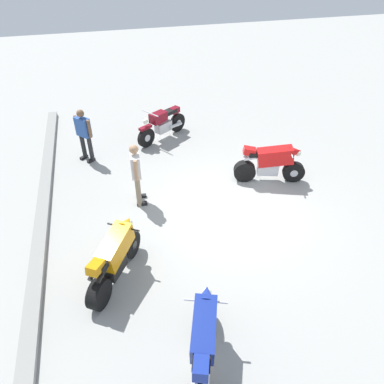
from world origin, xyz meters
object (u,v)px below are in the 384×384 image
object	(u,v)px
motorcycle_red_sportbike	(271,163)
person_in_white_shirt	(136,171)
motorcycle_orange_sportbike	(115,257)
motorcycle_maroon_cruiser	(162,124)
motorcycle_blue_sportbike	(204,341)
person_in_blue_shirt	(84,132)

from	to	relation	value
motorcycle_red_sportbike	person_in_white_shirt	world-z (taller)	person_in_white_shirt
motorcycle_orange_sportbike	motorcycle_maroon_cruiser	bearing A→B (deg)	12.95
motorcycle_blue_sportbike	person_in_white_shirt	world-z (taller)	person_in_white_shirt
motorcycle_maroon_cruiser	motorcycle_red_sportbike	size ratio (longest dim) A/B	0.94
motorcycle_blue_sportbike	person_in_blue_shirt	world-z (taller)	person_in_blue_shirt
motorcycle_red_sportbike	person_in_blue_shirt	size ratio (longest dim) A/B	1.19
motorcycle_blue_sportbike	motorcycle_red_sportbike	bearing A→B (deg)	-15.13
motorcycle_red_sportbike	person_in_blue_shirt	xyz separation A→B (m)	(2.47, 4.84, 0.32)
motorcycle_orange_sportbike	person_in_blue_shirt	bearing A→B (deg)	37.85
motorcycle_red_sportbike	motorcycle_maroon_cruiser	bearing A→B (deg)	143.15
motorcycle_orange_sportbike	motorcycle_blue_sportbike	distance (m)	2.45
motorcycle_red_sportbike	person_in_white_shirt	bearing A→B (deg)	-163.23
motorcycle_orange_sportbike	motorcycle_maroon_cruiser	size ratio (longest dim) A/B	0.96
motorcycle_red_sportbike	motorcycle_blue_sportbike	size ratio (longest dim) A/B	1.02
motorcycle_orange_sportbike	person_in_blue_shirt	size ratio (longest dim) A/B	1.08
person_in_white_shirt	motorcycle_orange_sportbike	bearing A→B (deg)	-103.26
motorcycle_red_sportbike	person_in_blue_shirt	world-z (taller)	person_in_blue_shirt
motorcycle_blue_sportbike	motorcycle_orange_sportbike	bearing A→B (deg)	49.14
motorcycle_maroon_cruiser	person_in_white_shirt	world-z (taller)	person_in_white_shirt
motorcycle_maroon_cruiser	motorcycle_blue_sportbike	xyz separation A→B (m)	(-7.75, 0.86, 0.07)
motorcycle_orange_sportbike	motorcycle_red_sportbike	bearing A→B (deg)	-28.45
motorcycle_maroon_cruiser	motorcycle_red_sportbike	distance (m)	3.98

